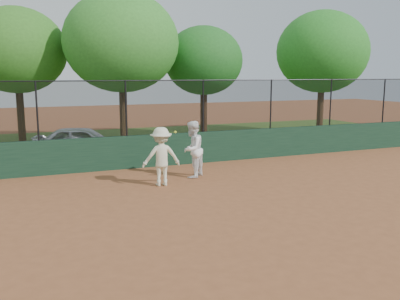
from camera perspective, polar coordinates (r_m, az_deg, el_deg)
name	(u,v)px	position (r m, az deg, el deg)	size (l,w,h in m)	color
ground	(204,214)	(11.12, 0.52, -8.15)	(80.00, 80.00, 0.00)	#955330
back_wall	(141,151)	(16.52, -7.61, -0.18)	(26.00, 0.20, 1.20)	#1C3E28
grass_strip	(109,144)	(22.40, -11.53, 0.75)	(36.00, 12.00, 0.01)	#2F4C17
parked_car	(83,142)	(18.80, -14.78, 0.98)	(1.57, 3.90, 1.33)	silver
player_second	(192,149)	(14.77, -0.99, 0.09)	(0.92, 0.71, 1.89)	white
player_main	(161,157)	(13.72, -4.99, -0.84)	(1.23, 0.78, 1.81)	beige
fence_assembly	(139,107)	(16.32, -7.84, 5.48)	(26.00, 0.06, 2.00)	black
tree_1	(16,51)	(22.95, -22.44, 11.69)	(4.64, 4.22, 6.51)	#3F2916
tree_2	(121,42)	(21.23, -10.03, 13.42)	(5.31, 4.83, 7.15)	#473019
tree_3	(204,61)	(23.46, 0.49, 11.34)	(4.10, 3.73, 5.87)	#3C2314
tree_4	(323,52)	(25.41, 15.44, 12.00)	(5.08, 4.62, 6.79)	#462C19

